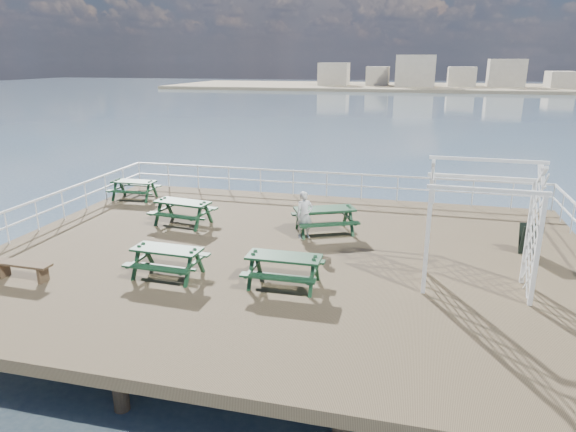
{
  "coord_description": "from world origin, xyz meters",
  "views": [
    {
      "loc": [
        3.57,
        -14.17,
        5.64
      ],
      "look_at": [
        -0.04,
        0.23,
        1.1
      ],
      "focal_mm": 32.0,
      "sensor_mm": 36.0,
      "label": 1
    }
  ],
  "objects_px": {
    "picnic_table_a": "(134,186)",
    "picnic_table_b": "(183,208)",
    "picnic_table_e": "(284,264)",
    "picnic_table_c": "(325,215)",
    "picnic_table_d": "(167,256)",
    "flat_bench_far": "(22,267)",
    "trellis_arbor": "(479,232)",
    "person": "(305,215)"
  },
  "relations": [
    {
      "from": "picnic_table_d",
      "to": "picnic_table_e",
      "type": "distance_m",
      "value": 3.2
    },
    {
      "from": "picnic_table_c",
      "to": "picnic_table_d",
      "type": "bearing_deg",
      "value": -151.38
    },
    {
      "from": "picnic_table_c",
      "to": "trellis_arbor",
      "type": "xyz_separation_m",
      "value": [
        4.52,
        -3.39,
        0.87
      ]
    },
    {
      "from": "picnic_table_b",
      "to": "flat_bench_far",
      "type": "height_order",
      "value": "picnic_table_b"
    },
    {
      "from": "picnic_table_a",
      "to": "person",
      "type": "height_order",
      "value": "person"
    },
    {
      "from": "picnic_table_c",
      "to": "trellis_arbor",
      "type": "relative_size",
      "value": 0.74
    },
    {
      "from": "picnic_table_c",
      "to": "picnic_table_e",
      "type": "distance_m",
      "value": 4.46
    },
    {
      "from": "picnic_table_c",
      "to": "trellis_arbor",
      "type": "height_order",
      "value": "trellis_arbor"
    },
    {
      "from": "picnic_table_b",
      "to": "picnic_table_a",
      "type": "bearing_deg",
      "value": 150.21
    },
    {
      "from": "flat_bench_far",
      "to": "person",
      "type": "relative_size",
      "value": 1.07
    },
    {
      "from": "picnic_table_e",
      "to": "flat_bench_far",
      "type": "xyz_separation_m",
      "value": [
        -6.84,
        -1.34,
        -0.24
      ]
    },
    {
      "from": "flat_bench_far",
      "to": "trellis_arbor",
      "type": "height_order",
      "value": "trellis_arbor"
    },
    {
      "from": "picnic_table_d",
      "to": "flat_bench_far",
      "type": "relative_size",
      "value": 1.16
    },
    {
      "from": "picnic_table_b",
      "to": "picnic_table_e",
      "type": "xyz_separation_m",
      "value": [
        4.78,
        -4.15,
        -0.02
      ]
    },
    {
      "from": "picnic_table_b",
      "to": "picnic_table_c",
      "type": "xyz_separation_m",
      "value": [
        5.04,
        0.3,
        0.01
      ]
    },
    {
      "from": "picnic_table_a",
      "to": "picnic_table_e",
      "type": "height_order",
      "value": "picnic_table_e"
    },
    {
      "from": "picnic_table_b",
      "to": "person",
      "type": "xyz_separation_m",
      "value": [
        4.5,
        -0.4,
        0.17
      ]
    },
    {
      "from": "picnic_table_b",
      "to": "picnic_table_c",
      "type": "height_order",
      "value": "picnic_table_c"
    },
    {
      "from": "picnic_table_b",
      "to": "picnic_table_e",
      "type": "height_order",
      "value": "picnic_table_b"
    },
    {
      "from": "trellis_arbor",
      "to": "person",
      "type": "distance_m",
      "value": 5.77
    },
    {
      "from": "picnic_table_d",
      "to": "flat_bench_far",
      "type": "xyz_separation_m",
      "value": [
        -3.64,
        -1.16,
        -0.22
      ]
    },
    {
      "from": "picnic_table_a",
      "to": "flat_bench_far",
      "type": "distance_m",
      "value": 8.33
    },
    {
      "from": "picnic_table_b",
      "to": "trellis_arbor",
      "type": "bearing_deg",
      "value": -9.94
    },
    {
      "from": "picnic_table_b",
      "to": "picnic_table_d",
      "type": "xyz_separation_m",
      "value": [
        1.58,
        -4.33,
        -0.03
      ]
    },
    {
      "from": "picnic_table_a",
      "to": "picnic_table_b",
      "type": "distance_m",
      "value": 4.43
    },
    {
      "from": "picnic_table_b",
      "to": "trellis_arbor",
      "type": "distance_m",
      "value": 10.09
    },
    {
      "from": "picnic_table_a",
      "to": "picnic_table_d",
      "type": "relative_size",
      "value": 0.95
    },
    {
      "from": "flat_bench_far",
      "to": "picnic_table_a",
      "type": "bearing_deg",
      "value": 101.42
    },
    {
      "from": "picnic_table_e",
      "to": "trellis_arbor",
      "type": "relative_size",
      "value": 0.57
    },
    {
      "from": "picnic_table_d",
      "to": "picnic_table_e",
      "type": "relative_size",
      "value": 1.01
    },
    {
      "from": "picnic_table_d",
      "to": "picnic_table_a",
      "type": "bearing_deg",
      "value": 128.53
    },
    {
      "from": "picnic_table_a",
      "to": "picnic_table_d",
      "type": "bearing_deg",
      "value": -55.57
    },
    {
      "from": "picnic_table_b",
      "to": "person",
      "type": "bearing_deg",
      "value": 2.85
    },
    {
      "from": "picnic_table_a",
      "to": "trellis_arbor",
      "type": "bearing_deg",
      "value": -25.34
    },
    {
      "from": "picnic_table_a",
      "to": "picnic_table_e",
      "type": "distance_m",
      "value": 10.76
    },
    {
      "from": "picnic_table_c",
      "to": "flat_bench_far",
      "type": "distance_m",
      "value": 9.17
    },
    {
      "from": "picnic_table_c",
      "to": "picnic_table_d",
      "type": "xyz_separation_m",
      "value": [
        -3.46,
        -4.63,
        -0.04
      ]
    },
    {
      "from": "flat_bench_far",
      "to": "person",
      "type": "height_order",
      "value": "person"
    },
    {
      "from": "picnic_table_c",
      "to": "flat_bench_far",
      "type": "bearing_deg",
      "value": -165.44
    },
    {
      "from": "picnic_table_c",
      "to": "trellis_arbor",
      "type": "distance_m",
      "value": 5.72
    },
    {
      "from": "picnic_table_d",
      "to": "person",
      "type": "xyz_separation_m",
      "value": [
        2.92,
        3.93,
        0.2
      ]
    },
    {
      "from": "picnic_table_b",
      "to": "trellis_arbor",
      "type": "height_order",
      "value": "trellis_arbor"
    }
  ]
}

